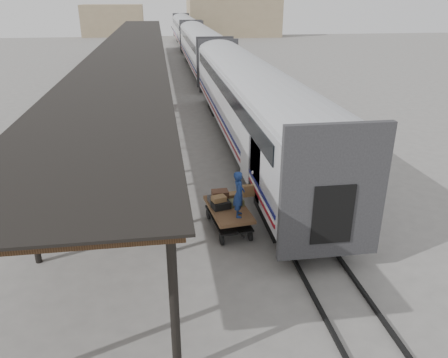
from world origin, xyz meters
name	(u,v)px	position (x,y,z in m)	size (l,w,h in m)	color
ground	(205,220)	(0.00, 0.00, 0.00)	(160.00, 160.00, 0.00)	slate
train	(201,46)	(3.19, 33.79, 2.69)	(3.45, 76.01, 4.01)	silver
canopy	(133,44)	(-3.40, 24.00, 4.00)	(4.90, 64.30, 4.15)	#422B19
rails	(201,71)	(3.20, 34.00, 0.06)	(1.54, 150.00, 0.12)	black
building_far	(233,15)	(14.00, 78.00, 4.00)	(18.00, 10.00, 8.00)	tan
building_left	(113,20)	(-10.00, 82.00, 3.00)	(12.00, 8.00, 6.00)	tan
baggage_cart	(228,213)	(0.75, -0.80, 0.65)	(1.54, 2.54, 0.86)	brown
suitcase_stack	(223,199)	(0.61, -0.48, 1.03)	(1.25, 1.26, 0.43)	#393A3C
luggage_tug	(151,101)	(-2.09, 17.34, 0.66)	(1.51, 1.87, 1.43)	maroon
porter	(239,194)	(1.00, -1.45, 1.66)	(0.58, 0.38, 1.60)	navy
pedestrian	(158,101)	(-1.55, 16.27, 0.85)	(1.00, 0.42, 1.71)	black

